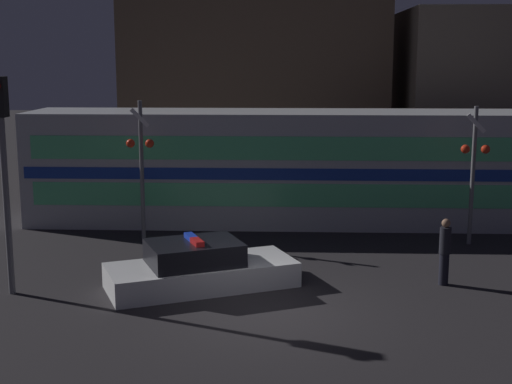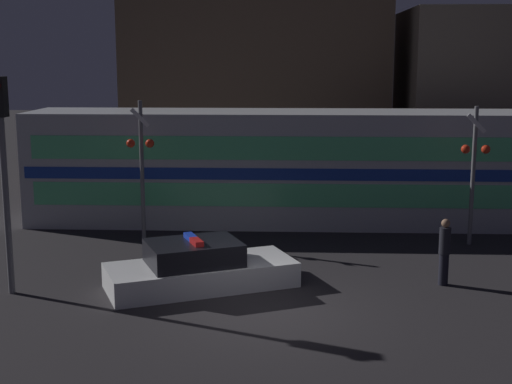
{
  "view_description": "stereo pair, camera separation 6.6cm",
  "coord_description": "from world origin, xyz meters",
  "px_view_note": "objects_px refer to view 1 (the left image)",
  "views": [
    {
      "loc": [
        0.37,
        -14.77,
        5.42
      ],
      "look_at": [
        -0.45,
        5.17,
        1.67
      ],
      "focal_mm": 50.0,
      "sensor_mm": 36.0,
      "label": 1
    },
    {
      "loc": [
        0.44,
        -14.77,
        5.42
      ],
      "look_at": [
        -0.45,
        5.17,
        1.67
      ],
      "focal_mm": 50.0,
      "sensor_mm": 36.0,
      "label": 2
    }
  ],
  "objects_px": {
    "pedestrian": "(445,251)",
    "traffic_light_corner": "(3,152)",
    "train": "(295,167)",
    "police_car": "(200,269)",
    "crossing_signal_near": "(474,166)"
  },
  "relations": [
    {
      "from": "pedestrian",
      "to": "traffic_light_corner",
      "type": "relative_size",
      "value": 0.33
    },
    {
      "from": "pedestrian",
      "to": "crossing_signal_near",
      "type": "distance_m",
      "value": 4.45
    },
    {
      "from": "train",
      "to": "police_car",
      "type": "distance_m",
      "value": 7.66
    },
    {
      "from": "police_car",
      "to": "traffic_light_corner",
      "type": "bearing_deg",
      "value": 165.04
    },
    {
      "from": "crossing_signal_near",
      "to": "traffic_light_corner",
      "type": "relative_size",
      "value": 0.81
    },
    {
      "from": "train",
      "to": "pedestrian",
      "type": "distance_m",
      "value": 7.66
    },
    {
      "from": "crossing_signal_near",
      "to": "train",
      "type": "bearing_deg",
      "value": 150.95
    },
    {
      "from": "train",
      "to": "police_car",
      "type": "bearing_deg",
      "value": -108.3
    },
    {
      "from": "police_car",
      "to": "crossing_signal_near",
      "type": "relative_size",
      "value": 1.18
    },
    {
      "from": "train",
      "to": "crossing_signal_near",
      "type": "bearing_deg",
      "value": -29.05
    },
    {
      "from": "police_car",
      "to": "traffic_light_corner",
      "type": "distance_m",
      "value": 5.25
    },
    {
      "from": "pedestrian",
      "to": "crossing_signal_near",
      "type": "xyz_separation_m",
      "value": [
        1.6,
        3.86,
        1.52
      ]
    },
    {
      "from": "pedestrian",
      "to": "crossing_signal_near",
      "type": "relative_size",
      "value": 0.4
    },
    {
      "from": "traffic_light_corner",
      "to": "police_car",
      "type": "bearing_deg",
      "value": 8.56
    },
    {
      "from": "police_car",
      "to": "pedestrian",
      "type": "xyz_separation_m",
      "value": [
        5.9,
        0.44,
        0.39
      ]
    }
  ]
}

